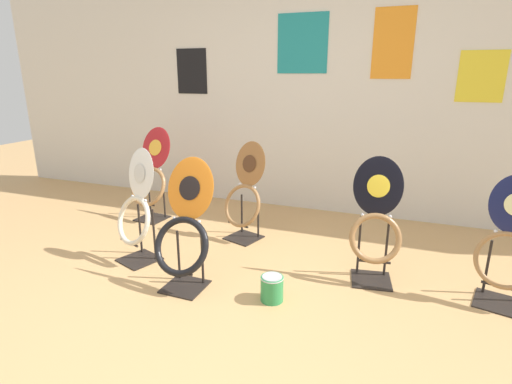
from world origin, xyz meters
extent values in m
plane|color=tan|center=(0.00, 0.00, 0.00)|extent=(14.00, 14.00, 0.00)
cube|color=silver|center=(0.00, 2.45, 1.30)|extent=(8.00, 0.06, 2.60)
cube|color=orange|center=(0.77, 2.42, 1.72)|extent=(0.37, 0.01, 0.64)
cube|color=teal|center=(-0.10, 2.42, 1.74)|extent=(0.52, 0.01, 0.58)
cube|color=black|center=(-1.38, 2.42, 1.48)|extent=(0.37, 0.01, 0.49)
cube|color=yellow|center=(1.55, 2.42, 1.43)|extent=(0.39, 0.01, 0.45)
cube|color=black|center=(1.64, 0.97, 0.01)|extent=(0.34, 0.34, 0.01)
cylinder|color=black|center=(1.57, 1.08, 0.20)|extent=(0.02, 0.02, 0.38)
cylinder|color=black|center=(1.62, 0.90, 0.16)|extent=(0.22, 0.07, 0.02)
torus|color=#9E7042|center=(1.64, 0.95, 0.32)|extent=(0.40, 0.24, 0.36)
sphere|color=silver|center=(1.57, 1.03, 0.48)|extent=(0.02, 0.02, 0.02)
cube|color=black|center=(-0.34, 1.39, 0.01)|extent=(0.35, 0.35, 0.01)
cylinder|color=black|center=(-0.40, 1.51, 0.19)|extent=(0.02, 0.02, 0.37)
cylinder|color=black|center=(-0.22, 1.45, 0.19)|extent=(0.02, 0.02, 0.37)
cylinder|color=black|center=(-0.36, 1.32, 0.16)|extent=(0.22, 0.08, 0.02)
torus|color=#9E7042|center=(-0.34, 1.37, 0.32)|extent=(0.43, 0.30, 0.37)
ellipsoid|color=#936033|center=(-0.31, 1.49, 0.68)|extent=(0.35, 0.21, 0.40)
ellipsoid|color=#4C2D19|center=(-0.31, 1.47, 0.69)|extent=(0.15, 0.08, 0.15)
sphere|color=silver|center=(-0.41, 1.47, 0.49)|extent=(0.02, 0.02, 0.02)
sphere|color=silver|center=(-0.24, 1.42, 0.49)|extent=(0.02, 0.02, 0.02)
cube|color=black|center=(-0.97, 0.68, 0.01)|extent=(0.36, 0.36, 0.01)
cylinder|color=black|center=(-1.03, 0.80, 0.22)|extent=(0.02, 0.02, 0.42)
cylinder|color=black|center=(-0.84, 0.74, 0.22)|extent=(0.02, 0.02, 0.42)
cylinder|color=black|center=(-0.99, 0.61, 0.18)|extent=(0.22, 0.09, 0.02)
torus|color=beige|center=(-0.97, 0.66, 0.35)|extent=(0.43, 0.30, 0.38)
ellipsoid|color=white|center=(-0.94, 0.76, 0.71)|extent=(0.34, 0.21, 0.40)
ellipsoid|color=silver|center=(-0.94, 0.75, 0.71)|extent=(0.15, 0.08, 0.15)
sphere|color=silver|center=(-1.04, 0.76, 0.52)|extent=(0.02, 0.02, 0.02)
sphere|color=silver|center=(-0.87, 0.69, 0.52)|extent=(0.02, 0.02, 0.02)
cube|color=black|center=(0.83, 1.00, 0.01)|extent=(0.32, 0.32, 0.01)
cylinder|color=black|center=(0.72, 1.07, 0.24)|extent=(0.02, 0.02, 0.45)
cylinder|color=black|center=(0.91, 1.10, 0.24)|extent=(0.02, 0.02, 0.45)
cylinder|color=black|center=(0.84, 0.92, 0.19)|extent=(0.22, 0.05, 0.02)
torus|color=#9E7042|center=(0.83, 0.98, 0.34)|extent=(0.38, 0.23, 0.35)
ellipsoid|color=black|center=(0.82, 1.08, 0.70)|extent=(0.36, 0.16, 0.42)
ellipsoid|color=yellow|center=(0.82, 1.06, 0.70)|extent=(0.16, 0.06, 0.16)
sphere|color=silver|center=(0.73, 1.02, 0.49)|extent=(0.02, 0.02, 0.02)
sphere|color=silver|center=(0.92, 1.05, 0.49)|extent=(0.02, 0.02, 0.02)
cube|color=black|center=(-0.40, 0.43, 0.01)|extent=(0.29, 0.29, 0.01)
cylinder|color=black|center=(-0.49, 0.53, 0.20)|extent=(0.02, 0.02, 0.37)
cylinder|color=black|center=(-0.30, 0.52, 0.20)|extent=(0.02, 0.02, 0.37)
cylinder|color=black|center=(-0.40, 0.36, 0.16)|extent=(0.22, 0.02, 0.02)
torus|color=black|center=(-0.40, 0.41, 0.33)|extent=(0.42, 0.25, 0.38)
ellipsoid|color=orange|center=(-0.40, 0.57, 0.70)|extent=(0.36, 0.17, 0.42)
ellipsoid|color=black|center=(-0.40, 0.56, 0.70)|extent=(0.16, 0.06, 0.16)
sphere|color=silver|center=(-0.50, 0.50, 0.49)|extent=(0.02, 0.02, 0.02)
sphere|color=silver|center=(-0.30, 0.50, 0.49)|extent=(0.02, 0.02, 0.02)
cube|color=black|center=(-1.42, 1.53, 0.01)|extent=(0.31, 0.31, 0.01)
cylinder|color=black|center=(-1.51, 1.63, 0.23)|extent=(0.02, 0.02, 0.44)
cylinder|color=black|center=(-1.32, 1.61, 0.23)|extent=(0.02, 0.02, 0.44)
cylinder|color=black|center=(-1.43, 1.45, 0.19)|extent=(0.22, 0.04, 0.02)
torus|color=#9E7042|center=(-1.43, 1.51, 0.36)|extent=(0.44, 0.28, 0.38)
ellipsoid|color=#AD1E23|center=(-1.41, 1.67, 0.73)|extent=(0.37, 0.20, 0.42)
ellipsoid|color=yellow|center=(-1.41, 1.65, 0.73)|extent=(0.16, 0.08, 0.16)
sphere|color=silver|center=(-1.51, 1.61, 0.52)|extent=(0.02, 0.02, 0.02)
sphere|color=silver|center=(-1.32, 1.59, 0.52)|extent=(0.02, 0.02, 0.02)
cylinder|color=#2D8E4C|center=(0.23, 0.49, 0.09)|extent=(0.15, 0.15, 0.17)
torus|color=silver|center=(0.23, 0.49, 0.17)|extent=(0.16, 0.16, 0.01)
cylinder|color=#B2B2B7|center=(0.23, 0.49, 0.18)|extent=(0.13, 0.13, 0.00)
camera|label=1|loc=(0.96, -1.75, 1.46)|focal=28.00mm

